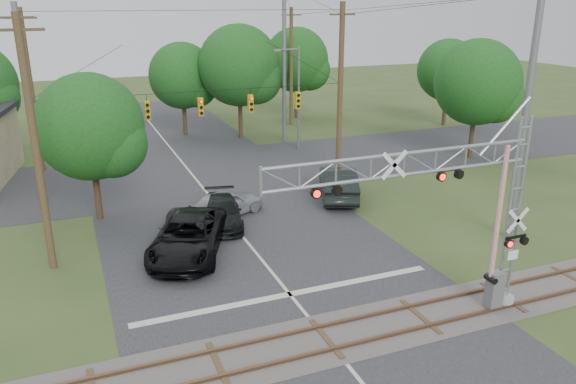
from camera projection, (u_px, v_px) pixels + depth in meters
name	position (u px, v px, depth m)	size (l,w,h in m)	color
ground	(353.00, 372.00, 18.36)	(160.00, 160.00, 0.00)	#33441F
road_main	(255.00, 252.00, 27.14)	(14.00, 90.00, 0.02)	#242426
road_cross	(191.00, 173.00, 39.44)	(90.00, 12.00, 0.02)	#242426
railroad_track	(326.00, 339.00, 20.11)	(90.00, 3.20, 0.17)	#4E4843
crossing_gantry	(448.00, 205.00, 19.87)	(10.68, 0.97, 7.62)	gray
traffic_signal_span	(215.00, 101.00, 34.41)	(19.34, 0.36, 11.50)	slate
pickup_black	(188.00, 237.00, 26.62)	(3.03, 6.58, 1.83)	black
car_dark	(222.00, 212.00, 30.28)	(2.02, 4.97, 1.44)	black
sedan_silver	(226.00, 203.00, 31.52)	(1.78, 4.41, 1.50)	gray
suv_dark	(338.00, 182.00, 34.43)	(2.04, 5.86, 1.93)	black
streetlight	(297.00, 93.00, 44.48)	(2.18, 0.23, 8.16)	slate
utility_poles	(244.00, 86.00, 37.71)	(24.42, 30.11, 13.32)	#3C2D1C
treeline	(167.00, 76.00, 44.44)	(55.02, 28.33, 9.77)	#3B291B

